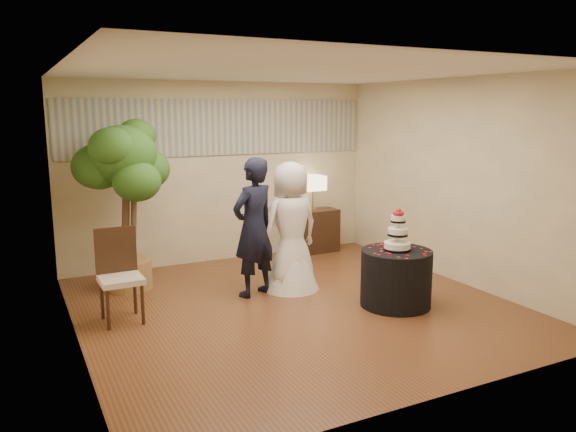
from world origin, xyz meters
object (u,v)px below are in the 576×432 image
groom (254,227)px  console (313,231)px  cake_table (396,278)px  side_chair (121,277)px  table_lamp (313,193)px  ficus_tree (125,204)px  wedding_cake (398,230)px  bride (291,226)px

groom → console: groom is taller
cake_table → groom: bearing=140.2°
groom → side_chair: size_ratio=1.69×
table_lamp → ficus_tree: ficus_tree is taller
table_lamp → wedding_cake: bearing=-97.8°
wedding_cake → console: size_ratio=0.59×
table_lamp → console: bearing=0.0°
bride → table_lamp: bearing=-135.7°
groom → bride: (0.54, 0.01, -0.04)m
console → table_lamp: (0.00, 0.00, 0.65)m
groom → table_lamp: groom is taller
groom → cake_table: bearing=120.3°
wedding_cake → table_lamp: 2.79m
groom → ficus_tree: size_ratio=0.78×
bride → console: (1.22, 1.60, -0.50)m
wedding_cake → console: 2.85m
groom → bride: bearing=161.4°
ficus_tree → console: bearing=11.0°
wedding_cake → console: wedding_cake is taller
bride → groom: bearing=-6.9°
groom → wedding_cake: 1.80m
cake_table → side_chair: side_chair is taller
groom → table_lamp: (1.76, 1.61, 0.12)m
cake_table → wedding_cake: wedding_cake is taller
ficus_tree → cake_table: bearing=-37.6°
wedding_cake → ficus_tree: (-2.78, 2.15, 0.20)m
cake_table → ficus_tree: ficus_tree is taller
cake_table → wedding_cake: (0.00, 0.00, 0.60)m
console → ficus_tree: 3.32m
bride → side_chair: 2.28m
wedding_cake → console: (0.38, 2.76, -0.59)m
ficus_tree → bride: bearing=-26.9°
wedding_cake → groom: bearing=140.2°
console → bride: bearing=-129.3°
groom → side_chair: groom is taller
bride → side_chair: size_ratio=1.62×
ficus_tree → wedding_cake: bearing=-37.6°
cake_table → table_lamp: 2.86m
wedding_cake → side_chair: 3.27m
wedding_cake → bride: bearing=126.0°
wedding_cake → table_lamp: table_lamp is taller
groom → ficus_tree: 1.74m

